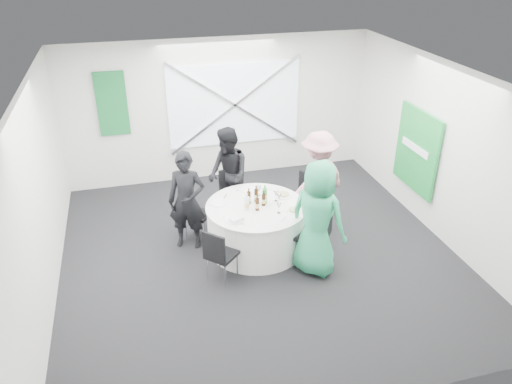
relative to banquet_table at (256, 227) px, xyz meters
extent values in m
plane|color=black|center=(0.00, -0.20, -0.38)|extent=(6.00, 6.00, 0.00)
plane|color=white|center=(0.00, -0.20, 2.42)|extent=(6.00, 6.00, 0.00)
plane|color=silver|center=(0.00, 2.80, 1.02)|extent=(6.00, 0.00, 6.00)
plane|color=silver|center=(0.00, -3.20, 1.02)|extent=(6.00, 0.00, 6.00)
plane|color=silver|center=(-3.00, -0.20, 1.02)|extent=(0.00, 6.00, 6.00)
plane|color=silver|center=(3.00, -0.20, 1.02)|extent=(0.00, 6.00, 6.00)
cube|color=silver|center=(0.30, 2.76, 1.12)|extent=(2.60, 0.03, 1.60)
cube|color=silver|center=(0.30, 2.72, 1.12)|extent=(2.63, 0.05, 1.84)
cube|color=silver|center=(0.30, 2.72, 1.12)|extent=(2.63, 0.05, 1.84)
cube|color=#146736|center=(-2.00, 2.75, 1.32)|extent=(0.55, 0.04, 1.20)
cube|color=#1A8F37|center=(2.94, 0.40, 0.82)|extent=(0.05, 1.20, 1.40)
cylinder|color=silver|center=(0.00, 0.00, -0.01)|extent=(1.52, 1.52, 0.74)
cylinder|color=silver|center=(0.00, 0.00, 0.37)|extent=(1.56, 1.56, 0.02)
cube|color=black|center=(-0.14, 0.93, 0.06)|extent=(0.46, 0.46, 0.05)
cube|color=black|center=(-0.17, 1.13, 0.30)|extent=(0.39, 0.10, 0.44)
cylinder|color=silver|center=(-0.01, 1.12, -0.17)|extent=(0.02, 0.02, 0.42)
cylinder|color=silver|center=(-0.33, 1.07, -0.17)|extent=(0.02, 0.02, 0.42)
cylinder|color=silver|center=(0.04, 0.80, -0.17)|extent=(0.02, 0.02, 0.42)
cylinder|color=silver|center=(-0.28, 0.75, -0.17)|extent=(0.02, 0.02, 0.42)
cube|color=black|center=(-0.83, 0.58, 0.02)|extent=(0.53, 0.53, 0.05)
cube|color=black|center=(-0.98, 0.68, 0.25)|extent=(0.23, 0.32, 0.41)
cylinder|color=silver|center=(-0.87, 0.79, -0.19)|extent=(0.02, 0.02, 0.39)
cylinder|color=silver|center=(-1.04, 0.54, -0.19)|extent=(0.02, 0.02, 0.39)
cylinder|color=silver|center=(-0.62, 0.61, -0.19)|extent=(0.02, 0.02, 0.39)
cylinder|color=silver|center=(-0.79, 0.36, -0.19)|extent=(0.02, 0.02, 0.39)
cube|color=black|center=(0.85, 0.40, 0.08)|extent=(0.57, 0.57, 0.05)
cube|color=black|center=(1.03, 0.49, 0.34)|extent=(0.21, 0.39, 0.46)
cylinder|color=silver|center=(1.08, 0.32, -0.16)|extent=(0.02, 0.02, 0.44)
cylinder|color=silver|center=(0.93, 0.63, -0.16)|extent=(0.02, 0.02, 0.44)
cylinder|color=silver|center=(0.77, 0.17, -0.16)|extent=(0.02, 0.02, 0.44)
cylinder|color=silver|center=(0.62, 0.48, -0.16)|extent=(0.02, 0.02, 0.44)
cube|color=black|center=(0.70, -0.62, 0.10)|extent=(0.63, 0.63, 0.05)
cube|color=black|center=(0.86, -0.76, 0.37)|extent=(0.32, 0.35, 0.48)
cylinder|color=silver|center=(0.71, -0.87, -0.15)|extent=(0.02, 0.02, 0.46)
cylinder|color=silver|center=(0.95, -0.60, -0.15)|extent=(0.02, 0.02, 0.46)
cylinder|color=silver|center=(0.44, -0.63, -0.15)|extent=(0.02, 0.02, 0.46)
cylinder|color=silver|center=(0.68, -0.36, -0.15)|extent=(0.02, 0.02, 0.46)
cube|color=black|center=(-0.68, -0.66, 0.04)|extent=(0.55, 0.55, 0.05)
cube|color=black|center=(-0.81, -0.79, 0.27)|extent=(0.28, 0.29, 0.42)
cylinder|color=silver|center=(-0.90, -0.65, -0.18)|extent=(0.02, 0.02, 0.40)
cylinder|color=silver|center=(-0.68, -0.88, -0.18)|extent=(0.02, 0.02, 0.40)
cylinder|color=silver|center=(-0.68, -0.44, -0.18)|extent=(0.02, 0.02, 0.40)
cylinder|color=silver|center=(-0.46, -0.66, -0.18)|extent=(0.02, 0.02, 0.40)
imported|color=black|center=(-1.01, 0.36, 0.42)|extent=(0.68, 0.56, 1.61)
imported|color=black|center=(-0.21, 1.06, 0.44)|extent=(0.59, 0.87, 1.65)
imported|color=#D28893|center=(1.20, 0.48, 0.46)|extent=(1.19, 0.87, 1.67)
imported|color=#2B9E69|center=(0.69, -0.80, 0.50)|extent=(0.99, 1.02, 1.77)
cylinder|color=white|center=(0.00, 0.57, 0.39)|extent=(0.29, 0.29, 0.01)
cylinder|color=white|center=(-0.55, 0.24, 0.39)|extent=(0.28, 0.28, 0.01)
cylinder|color=white|center=(0.51, 0.21, 0.39)|extent=(0.29, 0.29, 0.01)
cylinder|color=#A1B561|center=(0.51, 0.21, 0.41)|extent=(0.19, 0.19, 0.02)
cylinder|color=white|center=(0.51, -0.31, 0.39)|extent=(0.25, 0.25, 0.01)
cylinder|color=#A1B561|center=(0.51, -0.31, 0.41)|extent=(0.16, 0.16, 0.02)
cylinder|color=white|center=(-0.42, -0.33, 0.39)|extent=(0.29, 0.29, 0.01)
cube|color=silver|center=(-0.40, -0.38, 0.42)|extent=(0.23, 0.20, 0.05)
cylinder|color=#391E0A|center=(-0.09, 0.11, 0.48)|extent=(0.06, 0.06, 0.20)
cylinder|color=#391E0A|center=(-0.09, 0.11, 0.61)|extent=(0.02, 0.02, 0.06)
cylinder|color=tan|center=(-0.09, 0.11, 0.46)|extent=(0.06, 0.06, 0.07)
cylinder|color=#391E0A|center=(0.04, 0.13, 0.49)|extent=(0.06, 0.06, 0.21)
cylinder|color=#391E0A|center=(0.04, 0.13, 0.62)|extent=(0.02, 0.02, 0.06)
cylinder|color=tan|center=(0.04, 0.13, 0.46)|extent=(0.06, 0.06, 0.07)
cylinder|color=#391E0A|center=(0.12, -0.01, 0.47)|extent=(0.06, 0.06, 0.19)
cylinder|color=#391E0A|center=(0.12, -0.01, 0.60)|extent=(0.02, 0.02, 0.06)
cylinder|color=tan|center=(0.12, -0.01, 0.46)|extent=(0.06, 0.06, 0.07)
cylinder|color=#391E0A|center=(-0.02, -0.13, 0.48)|extent=(0.06, 0.06, 0.20)
cylinder|color=#391E0A|center=(-0.02, -0.13, 0.61)|extent=(0.02, 0.02, 0.06)
cylinder|color=tan|center=(-0.02, -0.13, 0.46)|extent=(0.06, 0.06, 0.07)
cylinder|color=green|center=(0.15, 0.04, 0.51)|extent=(0.08, 0.08, 0.25)
cylinder|color=green|center=(0.15, 0.04, 0.66)|extent=(0.03, 0.03, 0.06)
cylinder|color=tan|center=(0.15, 0.04, 0.48)|extent=(0.08, 0.08, 0.09)
cylinder|color=white|center=(-0.16, -0.07, 0.48)|extent=(0.08, 0.08, 0.21)
cylinder|color=white|center=(-0.16, -0.07, 0.62)|extent=(0.03, 0.03, 0.06)
cylinder|color=tan|center=(-0.16, -0.07, 0.46)|extent=(0.08, 0.08, 0.07)
cylinder|color=white|center=(0.36, -0.03, 0.38)|extent=(0.06, 0.06, 0.00)
cylinder|color=white|center=(0.36, -0.03, 0.43)|extent=(0.01, 0.01, 0.10)
cone|color=white|center=(0.36, -0.03, 0.51)|extent=(0.07, 0.07, 0.08)
cylinder|color=white|center=(0.35, 0.07, 0.38)|extent=(0.06, 0.06, 0.00)
cylinder|color=white|center=(0.35, 0.07, 0.43)|extent=(0.01, 0.01, 0.10)
cone|color=white|center=(0.35, 0.07, 0.51)|extent=(0.07, 0.07, 0.08)
cylinder|color=white|center=(0.13, 0.32, 0.38)|extent=(0.06, 0.06, 0.00)
cylinder|color=white|center=(0.13, 0.32, 0.43)|extent=(0.01, 0.01, 0.10)
cone|color=white|center=(0.13, 0.32, 0.51)|extent=(0.07, 0.07, 0.08)
cylinder|color=white|center=(0.27, -0.30, 0.38)|extent=(0.06, 0.06, 0.00)
cylinder|color=white|center=(0.27, -0.30, 0.43)|extent=(0.01, 0.01, 0.10)
cone|color=white|center=(0.27, -0.30, 0.51)|extent=(0.07, 0.07, 0.08)
cube|color=silver|center=(-0.40, 0.42, 0.38)|extent=(0.09, 0.14, 0.01)
cube|color=silver|center=(-0.56, 0.14, 0.38)|extent=(0.09, 0.14, 0.01)
cube|color=silver|center=(0.55, 0.16, 0.38)|extent=(0.09, 0.13, 0.01)
cube|color=silver|center=(0.37, 0.44, 0.38)|extent=(0.09, 0.13, 0.01)
cube|color=silver|center=(0.17, 0.55, 0.38)|extent=(0.15, 0.02, 0.01)
cube|color=silver|center=(-0.12, 0.56, 0.38)|extent=(0.15, 0.03, 0.01)
cube|color=silver|center=(-0.51, -0.27, 0.38)|extent=(0.12, 0.12, 0.01)
cube|color=silver|center=(-0.35, -0.46, 0.38)|extent=(0.10, 0.13, 0.01)
cube|color=silver|center=(0.27, -0.51, 0.38)|extent=(0.12, 0.12, 0.01)
cube|color=silver|center=(0.51, -0.26, 0.38)|extent=(0.12, 0.12, 0.01)
camera|label=1|loc=(-1.73, -6.47, 4.13)|focal=35.00mm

